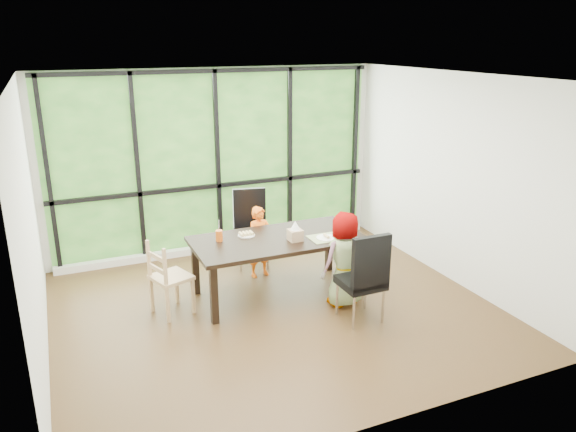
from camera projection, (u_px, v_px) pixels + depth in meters
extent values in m
plane|color=black|center=(275.00, 310.00, 6.60)|extent=(5.00, 5.00, 0.00)
plane|color=silver|center=(217.00, 162.00, 8.14)|extent=(5.00, 0.00, 5.00)
cube|color=#284F1F|center=(217.00, 162.00, 8.13)|extent=(4.80, 0.02, 2.65)
cube|color=silver|center=(222.00, 246.00, 8.46)|extent=(4.80, 0.12, 0.10)
cube|color=black|center=(277.00, 266.00, 6.90)|extent=(2.17, 1.23, 0.75)
cube|color=black|center=(252.00, 229.00, 7.72)|extent=(0.54, 0.54, 1.08)
cube|color=black|center=(361.00, 276.00, 6.22)|extent=(0.47, 0.47, 1.08)
cube|color=tan|center=(171.00, 277.00, 6.40)|extent=(0.52, 0.53, 0.90)
imported|color=orange|center=(260.00, 242.00, 7.41)|extent=(0.39, 0.28, 0.97)
imported|color=slate|center=(344.00, 259.00, 6.57)|extent=(0.61, 0.44, 1.17)
cube|color=tan|center=(327.00, 238.00, 6.79)|extent=(0.44, 0.32, 0.01)
cylinder|color=white|center=(246.00, 235.00, 6.86)|extent=(0.21, 0.21, 0.01)
cylinder|color=white|center=(326.00, 238.00, 6.77)|extent=(0.25, 0.25, 0.02)
cylinder|color=#D55814|center=(219.00, 236.00, 6.67)|extent=(0.08, 0.08, 0.13)
cylinder|color=#56C832|center=(349.00, 232.00, 6.82)|extent=(0.08, 0.08, 0.12)
cylinder|color=white|center=(341.00, 224.00, 7.19)|extent=(0.07, 0.07, 0.07)
cube|color=tan|center=(295.00, 235.00, 6.68)|extent=(0.16, 0.16, 0.14)
cylinder|color=white|center=(219.00, 227.00, 6.63)|extent=(0.01, 0.04, 0.20)
cylinder|color=pink|center=(350.00, 224.00, 6.79)|extent=(0.01, 0.04, 0.20)
cone|color=white|center=(295.00, 225.00, 6.65)|extent=(0.12, 0.12, 0.11)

